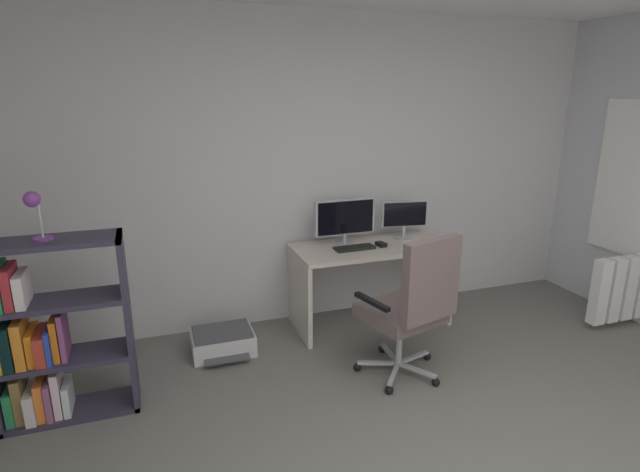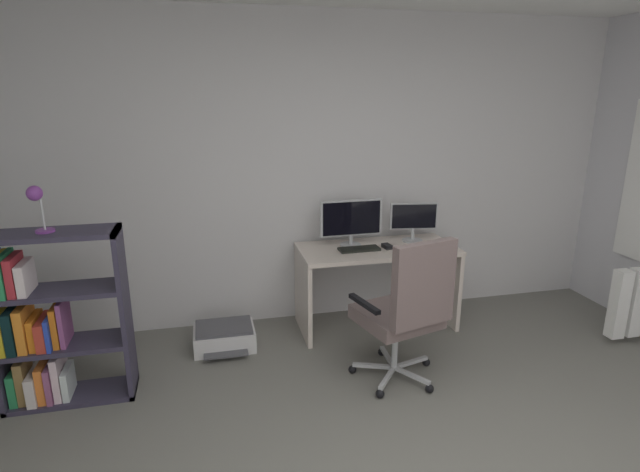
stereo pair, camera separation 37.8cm
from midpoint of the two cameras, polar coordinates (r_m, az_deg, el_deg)
The scene contains 11 objects.
wall_back at distance 4.42m, azimuth -2.57°, elevation 7.29°, with size 5.22×0.10×2.63m, color silver.
desk at distance 4.36m, azimuth 3.31°, elevation -3.60°, with size 1.33×0.61×0.72m.
monitor_main at distance 4.25m, azimuth 0.31°, elevation 1.93°, with size 0.54×0.18×0.40m.
monitor_secondary at distance 4.47m, azimuth 7.17°, elevation 2.19°, with size 0.41×0.18×0.34m.
keyboard at distance 4.19m, azimuth 1.36°, elevation -1.40°, with size 0.34×0.13×0.02m, color black.
computer_mouse at distance 4.28m, azimuth 4.43°, elevation -0.98°, with size 0.06×0.10×0.03m, color black.
office_chair at distance 3.51m, azimuth 7.36°, elevation -7.65°, with size 0.65×0.68×1.08m.
bookshelf at distance 3.64m, azimuth -31.45°, elevation -10.14°, with size 0.80×0.30×1.16m.
desk_lamp at distance 3.38m, azimuth -32.52°, elevation 2.69°, with size 0.13×0.11×0.29m.
printer at distance 4.15m, azimuth -13.59°, elevation -11.61°, with size 0.48×0.44×0.19m.
radiator at distance 5.09m, azimuth 30.23°, elevation -5.03°, with size 0.88×0.10×0.57m.
Camera 1 is at (-1.42, -1.36, 1.99)m, focal length 28.24 mm.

